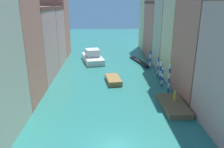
{
  "coord_description": "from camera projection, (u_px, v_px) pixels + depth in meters",
  "views": [
    {
      "loc": [
        -1.01,
        -18.57,
        13.87
      ],
      "look_at": [
        0.48,
        19.1,
        1.5
      ],
      "focal_mm": 35.34,
      "sensor_mm": 36.0,
      "label": 1
    }
  ],
  "objects": [
    {
      "name": "mooring_pole_0",
      "position": [
        169.0,
        77.0,
        34.69
      ],
      "size": [
        0.32,
        0.32,
        5.12
      ],
      "color": "#1E479E",
      "rests_on": "ground"
    },
    {
      "name": "gondola_black",
      "position": [
        139.0,
        62.0,
        52.73
      ],
      "size": [
        3.45,
        9.83,
        0.46
      ],
      "color": "black",
      "rests_on": "ground"
    },
    {
      "name": "building_right_1",
      "position": [
        209.0,
        36.0,
        31.38
      ],
      "size": [
        7.46,
        9.51,
        18.47
      ],
      "color": "#C6705B",
      "rests_on": "ground"
    },
    {
      "name": "building_left_4",
      "position": [
        53.0,
        22.0,
        57.26
      ],
      "size": [
        7.46,
        7.78,
        17.99
      ],
      "color": "#C6705B",
      "rests_on": "ground"
    },
    {
      "name": "mooring_pole_3",
      "position": [
        158.0,
        67.0,
        41.72
      ],
      "size": [
        0.28,
        0.28,
        4.24
      ],
      "color": "#1E479E",
      "rests_on": "ground"
    },
    {
      "name": "building_left_2",
      "position": [
        31.0,
        44.0,
        39.79
      ],
      "size": [
        7.46,
        10.69,
        13.12
      ],
      "color": "tan",
      "rests_on": "ground"
    },
    {
      "name": "mooring_pole_4",
      "position": [
        150.0,
        59.0,
        46.79
      ],
      "size": [
        0.37,
        0.37,
        4.52
      ],
      "color": "#1E479E",
      "rests_on": "ground"
    },
    {
      "name": "building_left_1",
      "position": [
        8.0,
        41.0,
        30.01
      ],
      "size": [
        7.46,
        8.55,
        17.52
      ],
      "color": "#C6705B",
      "rests_on": "ground"
    },
    {
      "name": "building_left_3",
      "position": [
        46.0,
        36.0,
        49.63
      ],
      "size": [
        7.46,
        9.7,
        12.97
      ],
      "color": "tan",
      "rests_on": "ground"
    },
    {
      "name": "person_on_dock",
      "position": [
        175.0,
        96.0,
        30.55
      ],
      "size": [
        0.36,
        0.36,
        1.61
      ],
      "color": "gold",
      "rests_on": "waterfront_dock"
    },
    {
      "name": "motorboat_0",
      "position": [
        113.0,
        80.0,
        39.87
      ],
      "size": [
        3.0,
        5.37,
        0.9
      ],
      "color": "olive",
      "rests_on": "ground"
    },
    {
      "name": "ground_plane",
      "position": [
        109.0,
        73.0,
        45.26
      ],
      "size": [
        154.0,
        154.0,
        0.0
      ],
      "primitive_type": "plane",
      "color": "#28756B"
    },
    {
      "name": "mooring_pole_1",
      "position": [
        162.0,
        76.0,
        37.12
      ],
      "size": [
        0.31,
        0.31,
        3.93
      ],
      "color": "#1E479E",
      "rests_on": "ground"
    },
    {
      "name": "building_right_3",
      "position": [
        174.0,
        27.0,
        46.78
      ],
      "size": [
        7.46,
        7.34,
        17.49
      ],
      "color": "#BCB299",
      "rests_on": "ground"
    },
    {
      "name": "waterfront_dock",
      "position": [
        174.0,
        105.0,
        30.21
      ],
      "size": [
        3.1,
        6.84,
        0.74
      ],
      "color": "brown",
      "rests_on": "ground"
    },
    {
      "name": "mooring_pole_2",
      "position": [
        161.0,
        70.0,
        40.22
      ],
      "size": [
        0.39,
        0.39,
        4.06
      ],
      "color": "#1E479E",
      "rests_on": "ground"
    },
    {
      "name": "building_right_2",
      "position": [
        188.0,
        21.0,
        38.99
      ],
      "size": [
        7.46,
        7.31,
        21.28
      ],
      "color": "beige",
      "rests_on": "ground"
    },
    {
      "name": "vaporetto_white",
      "position": [
        93.0,
        57.0,
        53.46
      ],
      "size": [
        6.01,
        10.12,
        3.07
      ],
      "color": "white",
      "rests_on": "ground"
    },
    {
      "name": "building_right_4",
      "position": [
        162.0,
        30.0,
        56.57
      ],
      "size": [
        7.46,
        11.87,
        14.12
      ],
      "color": "#C6705B",
      "rests_on": "ground"
    },
    {
      "name": "building_right_5",
      "position": [
        154.0,
        16.0,
        65.19
      ],
      "size": [
        7.46,
        8.27,
        19.87
      ],
      "color": "beige",
      "rests_on": "ground"
    }
  ]
}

